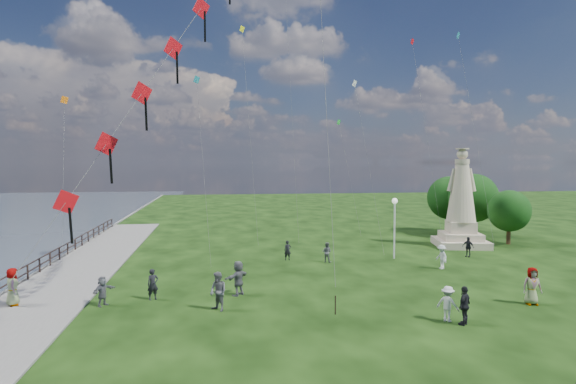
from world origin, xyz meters
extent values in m
cube|color=slate|center=(-16.50, 10.00, -0.20)|extent=(0.30, 160.00, 0.60)
cube|color=slate|center=(-14.00, 8.00, 0.05)|extent=(5.00, 60.00, 0.10)
cylinder|color=black|center=(-16.30, 10.00, 0.50)|extent=(0.11, 0.11, 1.00)
cylinder|color=black|center=(-16.30, 12.00, 0.50)|extent=(0.11, 0.11, 1.00)
cylinder|color=black|center=(-16.30, 14.00, 0.50)|extent=(0.11, 0.11, 1.00)
cylinder|color=black|center=(-16.30, 16.00, 0.50)|extent=(0.11, 0.11, 1.00)
cylinder|color=black|center=(-16.30, 18.00, 0.50)|extent=(0.11, 0.11, 1.00)
cylinder|color=black|center=(-16.30, 20.00, 0.50)|extent=(0.11, 0.11, 1.00)
cylinder|color=black|center=(-16.30, 22.00, 0.50)|extent=(0.11, 0.11, 1.00)
cylinder|color=black|center=(-16.30, 24.00, 0.50)|extent=(0.11, 0.11, 1.00)
cylinder|color=black|center=(-16.30, 26.00, 0.50)|extent=(0.11, 0.11, 1.00)
cylinder|color=black|center=(-16.30, 28.00, 0.50)|extent=(0.11, 0.11, 1.00)
cylinder|color=black|center=(-16.30, 30.00, 0.50)|extent=(0.11, 0.11, 1.00)
cylinder|color=black|center=(-16.30, 32.00, 0.50)|extent=(0.11, 0.11, 1.00)
cylinder|color=black|center=(-16.30, 34.00, 0.50)|extent=(0.11, 0.11, 1.00)
cylinder|color=black|center=(-16.30, 36.00, 0.50)|extent=(0.11, 0.11, 1.00)
cube|color=black|center=(-16.30, 10.00, 0.98)|extent=(0.06, 52.00, 0.06)
cube|color=black|center=(-16.30, 10.00, 0.55)|extent=(0.06, 52.00, 0.06)
cube|color=beige|center=(15.67, 19.41, 0.29)|extent=(4.91, 4.91, 0.59)
cube|color=beige|center=(15.67, 19.41, 0.88)|extent=(3.74, 3.74, 0.59)
cube|color=beige|center=(15.67, 19.41, 1.66)|extent=(2.57, 2.57, 0.98)
cylinder|color=beige|center=(15.67, 19.41, 7.25)|extent=(1.40, 1.40, 0.39)
sphere|color=beige|center=(15.67, 19.41, 7.85)|extent=(0.90, 0.90, 0.90)
cylinder|color=beige|center=(15.67, 19.41, 8.32)|extent=(1.08, 1.08, 0.10)
cylinder|color=silver|center=(8.12, 15.25, 2.09)|extent=(0.13, 0.13, 4.19)
sphere|color=white|center=(8.12, 15.25, 4.31)|extent=(0.42, 0.42, 0.42)
cylinder|color=#382314|center=(19.36, 23.96, 1.16)|extent=(0.36, 0.36, 2.32)
sphere|color=#13370F|center=(19.36, 23.96, 3.78)|extent=(4.65, 4.65, 4.65)
cylinder|color=#382314|center=(20.36, 19.75, 0.91)|extent=(0.36, 0.36, 1.81)
sphere|color=#13370F|center=(20.36, 19.75, 2.94)|extent=(3.62, 3.62, 3.62)
cylinder|color=#382314|center=(18.55, 27.14, 1.10)|extent=(0.36, 0.36, 2.19)
sphere|color=#13370F|center=(18.55, 27.14, 3.56)|extent=(4.39, 4.39, 4.39)
imported|color=black|center=(-8.32, 6.80, 0.81)|extent=(0.70, 0.61, 1.62)
imported|color=#595960|center=(-4.96, 4.39, 0.94)|extent=(1.02, 1.07, 1.89)
imported|color=silver|center=(5.28, 1.30, 0.80)|extent=(1.09, 1.12, 1.60)
imported|color=black|center=(5.77, 0.73, 0.87)|extent=(1.12, 1.05, 1.74)
imported|color=#595960|center=(10.69, 3.05, 0.95)|extent=(1.01, 0.72, 1.90)
imported|color=#595960|center=(-10.66, 6.06, 0.75)|extent=(1.29, 1.48, 1.50)
imported|color=black|center=(0.17, 15.86, 0.72)|extent=(0.56, 0.39, 1.44)
imported|color=#595960|center=(2.83, 14.69, 0.72)|extent=(0.82, 0.73, 1.44)
imported|color=silver|center=(9.97, 11.39, 0.82)|extent=(0.69, 1.12, 1.63)
imported|color=black|center=(13.89, 14.98, 0.76)|extent=(0.91, 0.98, 1.52)
imported|color=#595960|center=(-15.00, 6.47, 0.93)|extent=(0.86, 1.05, 1.87)
imported|color=#595960|center=(-3.87, 6.99, 0.94)|extent=(1.72, 1.79, 1.88)
cube|color=red|center=(-10.94, 1.52, 5.59)|extent=(0.87, 0.64, 1.03)
cube|color=black|center=(-10.76, 1.42, 4.64)|extent=(0.10, 0.28, 1.48)
cube|color=red|center=(-9.62, 2.82, 7.94)|extent=(0.87, 0.64, 1.03)
cube|color=black|center=(-9.44, 2.72, 6.99)|extent=(0.10, 0.28, 1.48)
cube|color=red|center=(-8.31, 4.11, 10.30)|extent=(0.87, 0.64, 1.03)
cube|color=black|center=(-8.13, 4.01, 9.35)|extent=(0.10, 0.28, 1.48)
cube|color=red|center=(-6.99, 5.41, 12.66)|extent=(0.87, 0.64, 1.03)
cube|color=black|center=(-6.81, 5.31, 11.71)|extent=(0.10, 0.28, 1.48)
cube|color=red|center=(-5.68, 6.70, 15.02)|extent=(0.87, 0.64, 1.03)
cube|color=black|center=(-5.50, 6.60, 14.07)|extent=(0.10, 0.28, 1.48)
cylinder|color=black|center=(0.50, 3.00, 0.45)|extent=(0.06, 0.06, 0.90)
cube|color=teal|center=(-6.38, 19.10, 13.49)|extent=(0.51, 0.39, 0.57)
cylinder|color=#595959|center=(-5.88, 16.60, 6.77)|extent=(1.02, 5.02, 13.44)
cube|color=silver|center=(6.75, 21.32, 13.87)|extent=(0.51, 0.39, 0.57)
cylinder|color=#595959|center=(7.25, 18.82, 6.96)|extent=(1.02, 5.02, 13.83)
cube|color=red|center=(13.60, 25.42, 18.63)|extent=(0.51, 0.39, 0.57)
cylinder|color=#595959|center=(14.10, 22.92, 9.34)|extent=(1.02, 5.02, 18.59)
cube|color=#FFFB15|center=(-2.44, 27.06, 19.59)|extent=(0.51, 0.39, 0.57)
cylinder|color=#595959|center=(-1.94, 24.56, 9.82)|extent=(1.02, 5.02, 19.55)
cube|color=green|center=(7.86, 30.78, 11.40)|extent=(0.51, 0.39, 0.57)
cylinder|color=#595959|center=(8.36, 28.28, 5.73)|extent=(1.02, 5.02, 11.36)
cube|color=orange|center=(-15.89, 18.79, 11.72)|extent=(0.51, 0.39, 0.57)
cylinder|color=#595959|center=(-15.39, 16.29, 5.89)|extent=(1.02, 5.02, 11.68)
cylinder|color=#595959|center=(1.66, 24.92, 16.47)|extent=(1.02, 5.02, 32.84)
cube|color=teal|center=(16.78, 22.66, 18.63)|extent=(0.51, 0.39, 0.57)
cylinder|color=#595959|center=(17.28, 20.16, 9.34)|extent=(1.02, 5.02, 18.58)
camera|label=1|loc=(-5.05, -18.69, 7.16)|focal=30.00mm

